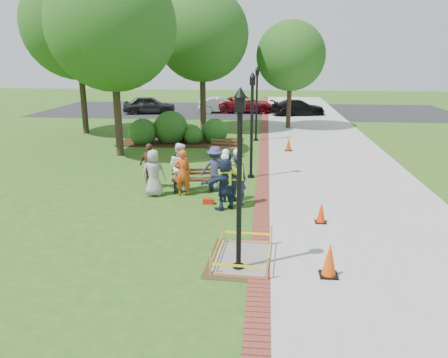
# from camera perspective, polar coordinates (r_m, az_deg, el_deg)

# --- Properties ---
(ground) EXTENTS (100.00, 100.00, 0.00)m
(ground) POSITION_cam_1_polar(r_m,az_deg,el_deg) (13.45, -2.62, -5.45)
(ground) COLOR #285116
(ground) RESTS_ON ground
(sidewalk) EXTENTS (6.00, 60.00, 0.02)m
(sidewalk) POSITION_cam_1_polar(r_m,az_deg,el_deg) (23.13, 13.33, 3.36)
(sidewalk) COLOR #9E9E99
(sidewalk) RESTS_ON ground
(brick_edging) EXTENTS (0.50, 60.00, 0.03)m
(brick_edging) POSITION_cam_1_polar(r_m,az_deg,el_deg) (22.91, 5.24, 3.62)
(brick_edging) COLOR maroon
(brick_edging) RESTS_ON ground
(mulch_bed) EXTENTS (7.00, 3.00, 0.05)m
(mulch_bed) POSITION_cam_1_polar(r_m,az_deg,el_deg) (25.33, -5.56, 4.82)
(mulch_bed) COLOR #381E0F
(mulch_bed) RESTS_ON ground
(parking_lot) EXTENTS (36.00, 12.00, 0.01)m
(parking_lot) POSITION_cam_1_polar(r_m,az_deg,el_deg) (39.73, 2.89, 8.93)
(parking_lot) COLOR black
(parking_lot) RESTS_ON ground
(wet_concrete_pad) EXTENTS (1.83, 2.39, 0.55)m
(wet_concrete_pad) POSITION_cam_1_polar(r_m,az_deg,el_deg) (10.96, 2.52, -9.31)
(wet_concrete_pad) COLOR #47331E
(wet_concrete_pad) RESTS_ON ground
(bench_near) EXTENTS (1.57, 0.78, 0.82)m
(bench_near) POSITION_cam_1_polar(r_m,az_deg,el_deg) (16.19, -4.14, -0.74)
(bench_near) COLOR #57311D
(bench_near) RESTS_ON ground
(bench_far) EXTENTS (1.56, 0.73, 0.81)m
(bench_far) POSITION_cam_1_polar(r_m,az_deg,el_deg) (21.70, 0.05, 3.64)
(bench_far) COLOR brown
(bench_far) RESTS_ON ground
(cone_front) EXTENTS (0.42, 0.42, 0.83)m
(cone_front) POSITION_cam_1_polar(r_m,az_deg,el_deg) (10.37, 13.61, -10.32)
(cone_front) COLOR black
(cone_front) RESTS_ON ground
(cone_back) EXTENTS (0.34, 0.34, 0.67)m
(cone_back) POSITION_cam_1_polar(r_m,az_deg,el_deg) (13.46, 12.57, -4.36)
(cone_back) COLOR black
(cone_back) RESTS_ON ground
(cone_far) EXTENTS (0.38, 0.38, 0.74)m
(cone_far) POSITION_cam_1_polar(r_m,az_deg,el_deg) (23.15, 8.43, 4.50)
(cone_far) COLOR black
(cone_far) RESTS_ON ground
(toolbox) EXTENTS (0.38, 0.22, 0.19)m
(toolbox) POSITION_cam_1_polar(r_m,az_deg,el_deg) (14.88, -2.05, -2.91)
(toolbox) COLOR #B3240D
(toolbox) RESTS_ON ground
(lamp_near) EXTENTS (0.28, 0.28, 4.26)m
(lamp_near) POSITION_cam_1_polar(r_m,az_deg,el_deg) (9.71, 2.03, 1.45)
(lamp_near) COLOR black
(lamp_near) RESTS_ON ground
(lamp_mid) EXTENTS (0.28, 0.28, 4.26)m
(lamp_mid) POSITION_cam_1_polar(r_m,az_deg,el_deg) (17.56, 3.66, 8.02)
(lamp_mid) COLOR black
(lamp_mid) RESTS_ON ground
(lamp_far) EXTENTS (0.28, 0.28, 4.26)m
(lamp_far) POSITION_cam_1_polar(r_m,az_deg,el_deg) (25.50, 4.30, 10.51)
(lamp_far) COLOR black
(lamp_far) RESTS_ON ground
(tree_left) EXTENTS (6.04, 6.04, 9.18)m
(tree_left) POSITION_cam_1_polar(r_m,az_deg,el_deg) (22.09, -14.44, 18.77)
(tree_left) COLOR #3D2D1E
(tree_left) RESTS_ON ground
(tree_back) EXTENTS (5.89, 5.89, 9.03)m
(tree_back) POSITION_cam_1_polar(r_m,az_deg,el_deg) (29.04, -2.88, 18.30)
(tree_back) COLOR #3D2D1E
(tree_back) RESTS_ON ground
(tree_right) EXTENTS (4.58, 4.58, 7.08)m
(tree_right) POSITION_cam_1_polar(r_m,az_deg,el_deg) (30.25, 8.73, 15.61)
(tree_right) COLOR #3D2D1E
(tree_right) RESTS_ON ground
(tree_far) EXTENTS (6.54, 6.54, 9.87)m
(tree_far) POSITION_cam_1_polar(r_m,az_deg,el_deg) (29.19, -18.66, 18.54)
(tree_far) COLOR #3D2D1E
(tree_far) RESTS_ON ground
(shrub_a) EXTENTS (1.56, 1.56, 1.56)m
(shrub_a) POSITION_cam_1_polar(r_m,az_deg,el_deg) (25.20, -10.48, 4.52)
(shrub_a) COLOR #154916
(shrub_a) RESTS_ON ground
(shrub_b) EXTENTS (1.96, 1.96, 1.96)m
(shrub_b) POSITION_cam_1_polar(r_m,az_deg,el_deg) (25.40, -6.91, 4.76)
(shrub_b) COLOR #154916
(shrub_b) RESTS_ON ground
(shrub_c) EXTENTS (1.08, 1.08, 1.08)m
(shrub_c) POSITION_cam_1_polar(r_m,az_deg,el_deg) (24.93, -3.98, 4.63)
(shrub_c) COLOR #154916
(shrub_c) RESTS_ON ground
(shrub_d) EXTENTS (1.48, 1.48, 1.48)m
(shrub_d) POSITION_cam_1_polar(r_m,az_deg,el_deg) (25.29, -1.22, 4.83)
(shrub_d) COLOR #154916
(shrub_d) RESTS_ON ground
(shrub_e) EXTENTS (0.98, 0.98, 0.98)m
(shrub_e) POSITION_cam_1_polar(r_m,az_deg,el_deg) (26.12, -5.56, 5.12)
(shrub_e) COLOR #154916
(shrub_e) RESTS_ON ground
(casual_person_a) EXTENTS (0.59, 0.43, 1.69)m
(casual_person_a) POSITION_cam_1_polar(r_m,az_deg,el_deg) (15.71, -9.17, 0.78)
(casual_person_a) COLOR #999999
(casual_person_a) RESTS_ON ground
(casual_person_b) EXTENTS (0.60, 0.47, 1.67)m
(casual_person_b) POSITION_cam_1_polar(r_m,az_deg,el_deg) (15.64, -5.40, 0.82)
(casual_person_b) COLOR #CC4618
(casual_person_b) RESTS_ON ground
(casual_person_c) EXTENTS (0.67, 0.58, 1.78)m
(casual_person_c) POSITION_cam_1_polar(r_m,az_deg,el_deg) (16.28, -5.79, 1.62)
(casual_person_c) COLOR white
(casual_person_c) RESTS_ON ground
(casual_person_d) EXTENTS (0.65, 0.58, 1.71)m
(casual_person_d) POSITION_cam_1_polar(r_m,az_deg,el_deg) (16.65, -9.64, 1.68)
(casual_person_d) COLOR brown
(casual_person_d) RESTS_ON ground
(casual_person_e) EXTENTS (0.55, 0.37, 1.67)m
(casual_person_e) POSITION_cam_1_polar(r_m,az_deg,el_deg) (16.11, -1.15, 1.34)
(casual_person_e) COLOR #36355E
(casual_person_e) RESTS_ON ground
(hivis_worker_a) EXTENTS (0.66, 0.62, 1.88)m
(hivis_worker_a) POSITION_cam_1_polar(r_m,az_deg,el_deg) (14.15, 0.12, -0.34)
(hivis_worker_a) COLOR #181D40
(hivis_worker_a) RESTS_ON ground
(hivis_worker_b) EXTENTS (0.61, 0.43, 1.94)m
(hivis_worker_b) POSITION_cam_1_polar(r_m,az_deg,el_deg) (14.51, 1.67, 0.19)
(hivis_worker_b) COLOR #171E3D
(hivis_worker_b) RESTS_ON ground
(hivis_worker_c) EXTENTS (0.62, 0.48, 1.84)m
(hivis_worker_c) POSITION_cam_1_polar(r_m,az_deg,el_deg) (14.95, 0.21, 0.49)
(hivis_worker_c) COLOR #1A2B44
(hivis_worker_c) RESTS_ON ground
(parked_car_a) EXTENTS (2.99, 5.26, 1.62)m
(parked_car_a) POSITION_cam_1_polar(r_m,az_deg,el_deg) (38.11, -9.67, 8.41)
(parked_car_a) COLOR black
(parked_car_a) RESTS_ON ground
(parked_car_b) EXTENTS (2.89, 4.76, 1.45)m
(parked_car_b) POSITION_cam_1_polar(r_m,az_deg,el_deg) (38.15, -0.29, 8.65)
(parked_car_b) COLOR #B4B5BA
(parked_car_b) RESTS_ON ground
(parked_car_c) EXTENTS (2.03, 4.66, 1.52)m
(parked_car_c) POSITION_cam_1_polar(r_m,az_deg,el_deg) (38.35, 2.85, 8.67)
(parked_car_c) COLOR maroon
(parked_car_c) RESTS_ON ground
(parked_car_d) EXTENTS (2.88, 4.63, 1.40)m
(parked_car_d) POSITION_cam_1_polar(r_m,az_deg,el_deg) (37.08, 9.61, 8.21)
(parked_car_d) COLOR black
(parked_car_d) RESTS_ON ground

